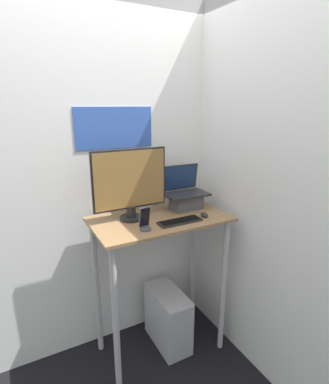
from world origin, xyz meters
The scene contains 10 objects.
ground_plane centered at (0.00, 0.00, 0.00)m, with size 12.00×12.00×0.00m, color black.
wall_back centered at (0.00, 0.62, 1.30)m, with size 6.00×0.06×2.60m.
wall_side_right centered at (0.56, 0.00, 1.30)m, with size 0.05×6.00×2.60m.
desk centered at (0.00, 0.27, 0.86)m, with size 0.95×0.53×1.11m.
laptop centered at (0.26, 0.35, 1.20)m, with size 0.32×0.23×0.32m.
monitor centered at (-0.19, 0.33, 1.35)m, with size 0.52×0.16×0.48m.
keyboard centered at (0.08, 0.12, 1.12)m, with size 0.30×0.10×0.02m.
mouse centered at (0.28, 0.13, 1.12)m, with size 0.04×0.07×0.03m.
cell_phone centered at (-0.18, 0.12, 1.15)m, with size 0.07×0.07×0.15m.
computer_tower centered at (0.08, 0.29, 0.23)m, with size 0.21×0.44×0.46m.
Camera 1 is at (-0.88, -1.47, 1.86)m, focal length 28.00 mm.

